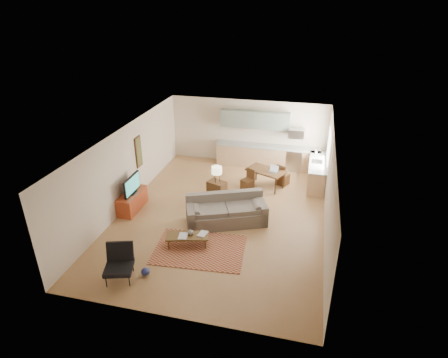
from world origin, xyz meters
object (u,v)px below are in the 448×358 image
(console_table, at_px, (217,191))
(tv_credenza, at_px, (132,201))
(armchair, at_px, (119,265))
(dining_table, at_px, (265,178))
(sofa, at_px, (226,210))
(coffee_table, at_px, (187,240))

(console_table, bearing_deg, tv_credenza, -131.71)
(armchair, height_order, dining_table, armchair)
(sofa, relative_size, coffee_table, 2.15)
(sofa, height_order, console_table, sofa)
(armchair, height_order, tv_credenza, armchair)
(tv_credenza, bearing_deg, console_table, 26.10)
(tv_credenza, bearing_deg, sofa, -1.22)
(armchair, relative_size, tv_credenza, 0.67)
(coffee_table, height_order, tv_credenza, tv_credenza)
(tv_credenza, distance_m, dining_table, 4.87)
(armchair, distance_m, tv_credenza, 3.49)
(coffee_table, distance_m, armchair, 2.12)
(sofa, bearing_deg, armchair, -144.49)
(dining_table, bearing_deg, coffee_table, -87.64)
(armchair, distance_m, dining_table, 6.58)
(armchair, bearing_deg, coffee_table, 38.59)
(sofa, distance_m, armchair, 3.76)
(dining_table, bearing_deg, tv_credenza, -123.09)
(tv_credenza, relative_size, dining_table, 0.97)
(coffee_table, height_order, dining_table, dining_table)
(coffee_table, relative_size, tv_credenza, 0.90)
(console_table, bearing_deg, coffee_table, -70.61)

